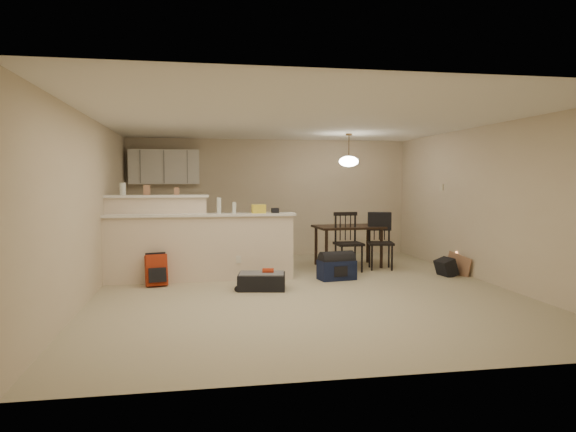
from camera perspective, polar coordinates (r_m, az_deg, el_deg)
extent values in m
plane|color=#B7AC8C|center=(7.78, 1.63, -8.09)|extent=(7.00, 7.00, 0.00)
plane|color=white|center=(7.66, 1.67, 10.54)|extent=(7.00, 7.00, 0.00)
cube|color=beige|center=(11.06, -2.00, 2.03)|extent=(6.00, 0.02, 2.50)
cube|color=beige|center=(4.25, 11.17, -1.16)|extent=(6.00, 0.02, 2.50)
cube|color=beige|center=(7.60, -21.09, 0.88)|extent=(0.02, 7.00, 2.50)
cube|color=beige|center=(8.73, 21.33, 1.24)|extent=(0.02, 7.00, 2.50)
cube|color=beige|center=(8.42, -9.68, -3.59)|extent=(3.00, 0.28, 1.05)
cube|color=white|center=(8.37, -9.72, 0.12)|extent=(3.08, 0.38, 0.04)
cube|color=beige|center=(8.65, -14.35, -2.46)|extent=(1.60, 0.24, 1.35)
cube|color=white|center=(8.60, -14.43, 2.15)|extent=(1.68, 0.34, 0.04)
cube|color=white|center=(10.79, -13.56, 5.32)|extent=(1.40, 0.34, 0.70)
cube|color=white|center=(10.72, -12.41, -2.41)|extent=(1.80, 0.60, 0.90)
cube|color=beige|center=(10.07, 16.71, 3.10)|extent=(0.02, 0.12, 0.12)
cylinder|color=silver|center=(8.65, -17.89, 2.89)|extent=(0.10, 0.10, 0.20)
cube|color=#A47455|center=(8.61, -15.42, 2.80)|extent=(0.10, 0.07, 0.16)
cube|color=#A47455|center=(8.58, -12.27, 2.72)|extent=(0.08, 0.06, 0.12)
cylinder|color=silver|center=(8.37, -7.68, 1.16)|extent=(0.07, 0.07, 0.26)
cylinder|color=silver|center=(8.38, -6.00, 0.91)|extent=(0.06, 0.06, 0.18)
cube|color=#A47455|center=(8.42, -3.28, 0.80)|extent=(0.22, 0.18, 0.14)
cube|color=#A47455|center=(8.46, -1.44, 0.62)|extent=(0.12, 0.10, 0.08)
cube|color=black|center=(9.74, 6.71, -1.21)|extent=(1.28, 0.90, 0.04)
cylinder|color=black|center=(9.30, 4.29, -3.83)|extent=(0.06, 0.06, 0.73)
cylinder|color=black|center=(9.68, 10.33, -3.57)|extent=(0.06, 0.06, 0.73)
cylinder|color=black|center=(9.92, 3.13, -3.33)|extent=(0.06, 0.06, 0.73)
cylinder|color=black|center=(10.28, 8.85, -3.12)|extent=(0.06, 0.06, 0.73)
cylinder|color=brown|center=(9.72, 6.78, 7.63)|extent=(0.02, 0.02, 0.50)
cylinder|color=brown|center=(9.74, 6.79, 8.98)|extent=(0.12, 0.12, 0.03)
ellipsoid|color=white|center=(9.71, 6.76, 6.04)|extent=(0.36, 0.36, 0.20)
cube|color=black|center=(7.72, -2.94, -7.29)|extent=(0.76, 0.56, 0.23)
cube|color=#A92C13|center=(8.20, -14.43, -5.87)|extent=(0.35, 0.26, 0.48)
cube|color=#121A39|center=(8.49, 5.43, -5.98)|extent=(0.63, 0.41, 0.32)
cube|color=black|center=(9.19, 17.16, -5.48)|extent=(0.27, 0.35, 0.29)
cube|color=#A47455|center=(9.29, 18.41, -5.18)|extent=(0.20, 0.44, 0.36)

